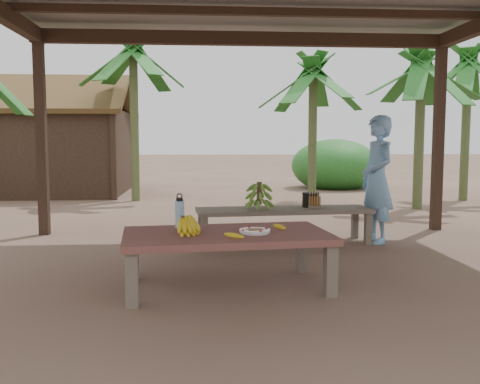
{
  "coord_description": "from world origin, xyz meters",
  "views": [
    {
      "loc": [
        -0.64,
        -5.21,
        1.32
      ],
      "look_at": [
        -0.25,
        0.03,
        0.8
      ],
      "focal_mm": 40.0,
      "sensor_mm": 36.0,
      "label": 1
    }
  ],
  "objects": [
    {
      "name": "ground",
      "position": [
        0.0,
        0.0,
        0.0
      ],
      "size": [
        80.0,
        80.0,
        0.0
      ],
      "primitive_type": "plane",
      "color": "brown",
      "rests_on": "ground"
    },
    {
      "name": "work_table",
      "position": [
        -0.41,
        -0.56,
        0.43
      ],
      "size": [
        1.89,
        1.18,
        0.5
      ],
      "rotation": [
        0.0,
        0.0,
        0.1
      ],
      "color": "brown",
      "rests_on": "ground"
    },
    {
      "name": "bench",
      "position": [
        0.41,
        1.42,
        0.39
      ],
      "size": [
        2.24,
        0.77,
        0.45
      ],
      "rotation": [
        0.0,
        0.0,
        0.08
      ],
      "color": "brown",
      "rests_on": "ground"
    },
    {
      "name": "ripe_banana_bunch",
      "position": [
        -0.79,
        -0.61,
        0.59
      ],
      "size": [
        0.35,
        0.32,
        0.18
      ],
      "primitive_type": null,
      "rotation": [
        0.0,
        0.0,
        -0.28
      ],
      "color": "yellow",
      "rests_on": "work_table"
    },
    {
      "name": "plate",
      "position": [
        -0.17,
        -0.61,
        0.52
      ],
      "size": [
        0.27,
        0.27,
        0.04
      ],
      "color": "white",
      "rests_on": "work_table"
    },
    {
      "name": "loose_banana_front",
      "position": [
        -0.36,
        -0.84,
        0.52
      ],
      "size": [
        0.18,
        0.07,
        0.04
      ],
      "primitive_type": "ellipsoid",
      "rotation": [
        0.0,
        0.0,
        1.42
      ],
      "color": "yellow",
      "rests_on": "work_table"
    },
    {
      "name": "loose_banana_side",
      "position": [
        0.08,
        -0.42,
        0.52
      ],
      "size": [
        0.14,
        0.12,
        0.04
      ],
      "primitive_type": "ellipsoid",
      "rotation": [
        0.0,
        0.0,
        0.95
      ],
      "color": "yellow",
      "rests_on": "work_table"
    },
    {
      "name": "water_flask",
      "position": [
        -0.83,
        -0.26,
        0.64
      ],
      "size": [
        0.09,
        0.09,
        0.32
      ],
      "color": "#3C8ABD",
      "rests_on": "work_table"
    },
    {
      "name": "green_banana_stalk",
      "position": [
        0.1,
        1.39,
        0.63
      ],
      "size": [
        0.33,
        0.33,
        0.35
      ],
      "primitive_type": null,
      "rotation": [
        0.0,
        0.0,
        0.08
      ],
      "color": "#598C2D",
      "rests_on": "bench"
    },
    {
      "name": "cooking_pot",
      "position": [
        0.77,
        1.52,
        0.54
      ],
      "size": [
        0.21,
        0.21,
        0.18
      ],
      "primitive_type": "cylinder",
      "color": "black",
      "rests_on": "bench"
    },
    {
      "name": "skewer_rack",
      "position": [
        0.8,
        1.4,
        0.57
      ],
      "size": [
        0.19,
        0.09,
        0.24
      ],
      "primitive_type": null,
      "rotation": [
        0.0,
        0.0,
        0.08
      ],
      "color": "#A57F47",
      "rests_on": "bench"
    },
    {
      "name": "woman",
      "position": [
        1.61,
        1.42,
        0.81
      ],
      "size": [
        0.46,
        0.64,
        1.63
      ],
      "primitive_type": "imported",
      "rotation": [
        0.0,
        0.0,
        -1.44
      ],
      "color": "#6D9ECE",
      "rests_on": "ground"
    },
    {
      "name": "hut",
      "position": [
        -4.5,
        8.0,
        1.1
      ],
      "size": [
        4.4,
        3.43,
        2.85
      ],
      "color": "black",
      "rests_on": "ground"
    },
    {
      "name": "banana_plant_ne",
      "position": [
        3.46,
        4.55,
        2.46
      ],
      "size": [
        1.8,
        1.8,
        2.94
      ],
      "color": "#596638",
      "rests_on": "ground"
    },
    {
      "name": "banana_plant_n",
      "position": [
        1.71,
        5.87,
        2.48
      ],
      "size": [
        1.8,
        1.8,
        2.96
      ],
      "color": "#596638",
      "rests_on": "ground"
    },
    {
      "name": "banana_plant_nw",
      "position": [
        -2.02,
        6.33,
        2.95
      ],
      "size": [
        1.8,
        1.8,
        3.44
      ],
      "color": "#596638",
      "rests_on": "ground"
    },
    {
      "name": "banana_plant_far",
      "position": [
        5.03,
        5.87,
        2.68
      ],
      "size": [
        1.8,
        1.8,
        3.17
      ],
      "color": "#596638",
      "rests_on": "ground"
    }
  ]
}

